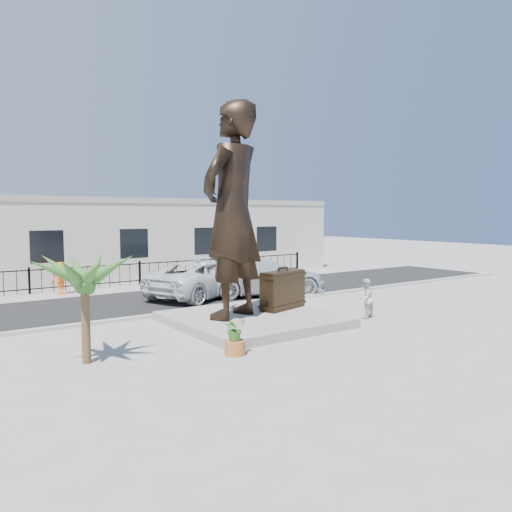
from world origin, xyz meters
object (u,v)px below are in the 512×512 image
(statue, at_px, (232,210))
(car_white, at_px, (205,278))
(tourist, at_px, (366,298))
(suitcase, at_px, (283,290))

(statue, relative_size, car_white, 1.20)
(car_white, bearing_deg, statue, 136.83)
(statue, distance_m, tourist, 5.91)
(suitcase, bearing_deg, car_white, 75.38)
(suitcase, xyz_separation_m, tourist, (2.31, -1.94, -0.28))
(tourist, bearing_deg, car_white, -80.59)
(statue, distance_m, car_white, 6.97)
(statue, xyz_separation_m, tourist, (4.66, -1.74, -3.19))
(statue, xyz_separation_m, suitcase, (2.35, 0.21, -2.92))
(suitcase, bearing_deg, statue, 169.20)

